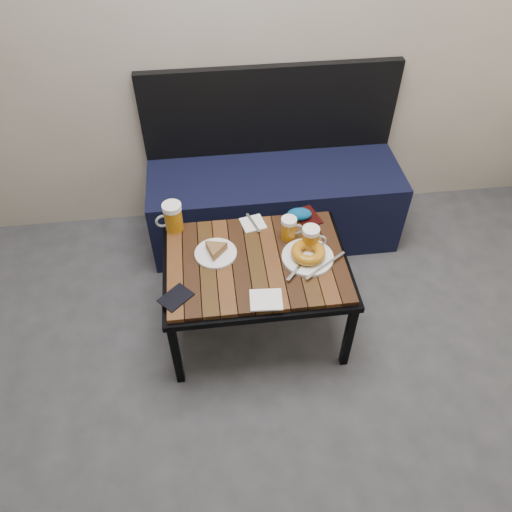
{
  "coord_description": "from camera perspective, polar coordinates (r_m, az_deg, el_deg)",
  "views": [
    {
      "loc": [
        -0.19,
        -0.46,
        2.09
      ],
      "look_at": [
        -0.01,
        1.08,
        0.5
      ],
      "focal_mm": 35.0,
      "sensor_mm": 36.0,
      "label": 1
    }
  ],
  "objects": [
    {
      "name": "napkin_right",
      "position": [
        2.08,
        1.16,
        -5.03
      ],
      "size": [
        0.14,
        0.12,
        0.01
      ],
      "rotation": [
        0.0,
        0.0,
        -0.07
      ],
      "color": "white",
      "rests_on": "cafe_table"
    },
    {
      "name": "beer_mug_right",
      "position": [
        2.26,
        6.28,
        1.96
      ],
      "size": [
        0.12,
        0.08,
        0.13
      ],
      "rotation": [
        0.0,
        0.0,
        -0.11
      ],
      "color": "#AB690D",
      "rests_on": "cafe_table"
    },
    {
      "name": "plate_pie",
      "position": [
        2.26,
        -4.64,
        0.56
      ],
      "size": [
        0.19,
        0.19,
        0.05
      ],
      "color": "white",
      "rests_on": "cafe_table"
    },
    {
      "name": "beer_mug_centre",
      "position": [
        2.31,
        3.8,
        3.19
      ],
      "size": [
        0.1,
        0.07,
        0.11
      ],
      "rotation": [
        0.0,
        0.0,
        -0.01
      ],
      "color": "#AB690D",
      "rests_on": "cafe_table"
    },
    {
      "name": "cafe_table",
      "position": [
        2.27,
        0.0,
        -1.27
      ],
      "size": [
        0.84,
        0.62,
        0.47
      ],
      "color": "black",
      "rests_on": "ground"
    },
    {
      "name": "passport_navy",
      "position": [
        2.12,
        -9.15,
        -4.7
      ],
      "size": [
        0.16,
        0.16,
        0.01
      ],
      "primitive_type": "cube",
      "rotation": [
        0.0,
        0.0,
        -0.84
      ],
      "color": "black",
      "rests_on": "cafe_table"
    },
    {
      "name": "knit_pouch",
      "position": [
        2.44,
        4.97,
        4.79
      ],
      "size": [
        0.12,
        0.09,
        0.05
      ],
      "primitive_type": "ellipsoid",
      "rotation": [
        0.0,
        0.0,
        -0.06
      ],
      "color": "navy",
      "rests_on": "cafe_table"
    },
    {
      "name": "bench",
      "position": [
        2.9,
        2.03,
        6.9
      ],
      "size": [
        1.4,
        0.5,
        0.95
      ],
      "color": "black",
      "rests_on": "ground"
    },
    {
      "name": "passport_burgundy",
      "position": [
        2.46,
        5.89,
        4.5
      ],
      "size": [
        0.14,
        0.17,
        0.01
      ],
      "primitive_type": "cube",
      "rotation": [
        0.0,
        0.0,
        0.28
      ],
      "color": "black",
      "rests_on": "cafe_table"
    },
    {
      "name": "plate_bagel",
      "position": [
        2.24,
        5.96,
        0.17
      ],
      "size": [
        0.29,
        0.26,
        0.06
      ],
      "color": "white",
      "rests_on": "cafe_table"
    },
    {
      "name": "napkin_left",
      "position": [
        2.41,
        -0.36,
        3.74
      ],
      "size": [
        0.13,
        0.14,
        0.01
      ],
      "rotation": [
        0.0,
        0.0,
        0.22
      ],
      "color": "white",
      "rests_on": "cafe_table"
    },
    {
      "name": "beer_mug_left",
      "position": [
        2.38,
        -9.52,
        4.45
      ],
      "size": [
        0.14,
        0.1,
        0.14
      ],
      "rotation": [
        0.0,
        0.0,
        3.34
      ],
      "color": "#AB690D",
      "rests_on": "cafe_table"
    },
    {
      "name": "room_shell",
      "position": [
        1.04,
        4.69,
        26.39
      ],
      "size": [
        4.0,
        4.0,
        4.0
      ],
      "color": "gray",
      "rests_on": "ground"
    }
  ]
}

